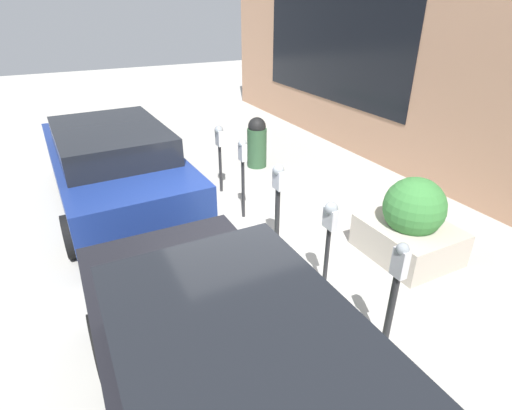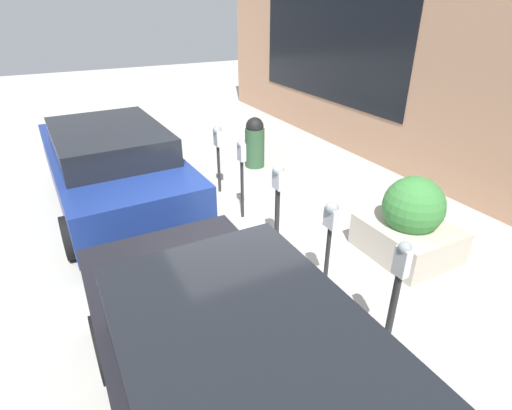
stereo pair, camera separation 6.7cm
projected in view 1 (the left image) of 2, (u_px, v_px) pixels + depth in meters
The scene contains 12 objects.
ground_plane at pixel (246, 258), 5.95m from camera, with size 40.00×40.00×0.00m, color #ADAAA3.
curb_strip at pixel (241, 258), 5.91m from camera, with size 19.00×0.16×0.04m.
building_facade at pixel (483, 81), 6.74m from camera, with size 19.00×0.17×4.39m.
parking_meter_nearest at pixel (395, 287), 3.94m from camera, with size 0.15×0.13×1.41m.
parking_meter_second at pixel (330, 226), 4.81m from camera, with size 0.20×0.17×1.32m.
parking_meter_middle at pixel (278, 192), 5.72m from camera, with size 0.20×0.17×1.39m.
parking_meter_fourth at pixel (243, 162), 6.62m from camera, with size 0.16×0.14×1.42m.
parking_meter_farthest at pixel (219, 143), 7.58m from camera, with size 0.20×0.17×1.34m.
planter_box at pixel (411, 225), 5.81m from camera, with size 1.29×1.11×1.24m.
parked_car_front at pixel (240, 401), 2.91m from camera, with size 4.67×1.83×1.57m.
parked_car_middle at pixel (114, 164), 7.16m from camera, with size 4.83×2.13×1.52m.
trash_bin at pixel (257, 142), 8.99m from camera, with size 0.44×0.44×1.14m.
Camera 1 is at (-4.46, 2.10, 3.42)m, focal length 28.00 mm.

